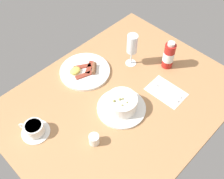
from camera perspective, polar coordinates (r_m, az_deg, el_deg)
The scene contains 8 objects.
ground_plane at distance 130.54cm, azimuth 1.61°, elevation -2.45°, with size 110.00×84.00×3.00cm, color #B27F51.
porridge_bowl at distance 123.08cm, azimuth 2.04°, elevation -3.11°, with size 22.75×22.75×8.65cm.
cutlery_setting at distance 134.63cm, azimuth 11.24°, elevation -0.29°, with size 12.96×18.69×0.90cm.
coffee_cup at distance 121.71cm, azimuth -16.07°, elevation -8.01°, with size 12.49×12.49×5.74cm.
creamer_jug at distance 115.04cm, azimuth -3.77°, elevation -10.47°, with size 4.45×5.42×5.54cm.
wine_glass at distance 136.46cm, azimuth 4.28°, elevation 9.31°, with size 5.79×5.79×18.81cm.
sauce_bottle_red at distance 141.46cm, azimuth 11.89°, elevation 7.05°, with size 5.73×5.73×15.94cm.
breakfast_plate at distance 140.37cm, azimuth -5.89°, elevation 3.85°, with size 25.94×25.94×3.70cm.
Camera 1 is at (-57.40, -51.70, 103.74)cm, focal length 43.29 mm.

